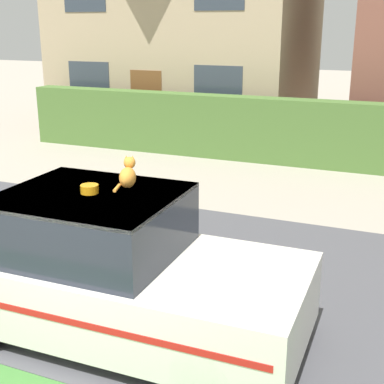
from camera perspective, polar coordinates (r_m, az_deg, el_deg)
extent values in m
cube|color=#4C4C51|center=(7.67, -2.32, -8.46)|extent=(28.00, 5.29, 0.01)
cube|color=#4C7233|center=(13.53, 10.55, 6.31)|extent=(14.93, 0.60, 1.62)
cylinder|color=black|center=(5.13, 1.06, -18.96)|extent=(0.59, 0.21, 0.59)
cylinder|color=black|center=(6.44, 6.33, -10.89)|extent=(0.59, 0.21, 0.59)
cylinder|color=black|center=(7.44, -12.88, -7.21)|extent=(0.59, 0.21, 0.59)
cube|color=silver|center=(6.09, -7.45, -10.02)|extent=(4.10, 1.88, 0.77)
cube|color=#232833|center=(5.97, -10.67, -3.19)|extent=(1.91, 1.67, 0.67)
cube|color=silver|center=(5.87, -10.84, -0.29)|extent=(1.91, 1.67, 0.04)
cube|color=red|center=(5.39, -12.34, -13.51)|extent=(3.87, 0.06, 0.07)
cube|color=red|center=(6.80, -3.69, -6.34)|extent=(3.87, 0.06, 0.07)
cylinder|color=orange|center=(5.85, -10.88, 0.32)|extent=(0.20, 0.20, 0.09)
ellipsoid|color=orange|center=(5.65, -6.88, 1.54)|extent=(0.23, 0.29, 0.22)
ellipsoid|color=beige|center=(5.74, -6.65, 1.64)|extent=(0.11, 0.09, 0.12)
sphere|color=orange|center=(5.71, -6.68, 3.13)|extent=(0.13, 0.13, 0.13)
cone|color=orange|center=(5.69, -6.35, 3.64)|extent=(0.05, 0.05, 0.05)
cone|color=orange|center=(5.71, -7.03, 3.65)|extent=(0.05, 0.05, 0.05)
cylinder|color=orange|center=(5.62, -8.00, 0.44)|extent=(0.09, 0.21, 0.04)
cube|color=tan|center=(18.34, -0.10, 16.15)|extent=(7.51, 6.01, 5.88)
cube|color=brown|center=(15.84, -4.88, 9.02)|extent=(1.00, 0.02, 2.10)
cube|color=#333D47|center=(16.74, -10.90, 11.28)|extent=(1.40, 0.02, 1.30)
cube|color=#333D47|center=(14.87, 2.76, 10.83)|extent=(1.40, 0.02, 1.30)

